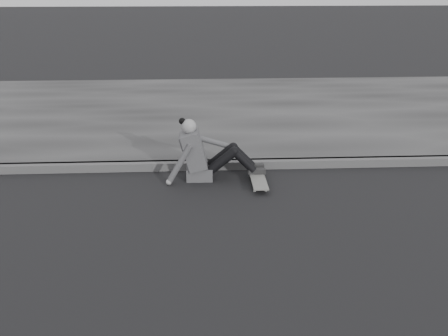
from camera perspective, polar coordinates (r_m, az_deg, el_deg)
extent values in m
plane|color=black|center=(5.18, 10.27, -10.42)|extent=(80.00, 80.00, 0.00)
cube|color=#4D4D4D|center=(7.43, 6.01, 0.50)|extent=(24.00, 0.16, 0.12)
cube|color=#353535|center=(10.28, 3.51, 6.54)|extent=(24.00, 6.00, 0.12)
cylinder|color=#A4A49F|center=(6.60, 3.52, -2.51)|extent=(0.03, 0.05, 0.05)
cylinder|color=#A4A49F|center=(6.61, 4.81, -2.48)|extent=(0.03, 0.05, 0.05)
cylinder|color=#A4A49F|center=(7.07, 3.07, -0.80)|extent=(0.03, 0.05, 0.05)
cylinder|color=#A4A49F|center=(7.09, 4.27, -0.77)|extent=(0.03, 0.05, 0.05)
cube|color=#323335|center=(6.59, 4.17, -2.28)|extent=(0.16, 0.04, 0.03)
cube|color=#323335|center=(7.07, 3.68, -0.58)|extent=(0.16, 0.04, 0.03)
cube|color=slate|center=(6.82, 3.92, -1.20)|extent=(0.20, 0.78, 0.02)
cube|color=#4B4B4D|center=(7.00, -2.83, -0.47)|extent=(0.36, 0.34, 0.18)
cube|color=#4B4B4D|center=(6.88, -3.46, 2.15)|extent=(0.37, 0.40, 0.57)
cube|color=#4B4B4D|center=(6.85, -4.57, 3.07)|extent=(0.14, 0.30, 0.20)
cylinder|color=#959595|center=(6.81, -3.93, 4.04)|extent=(0.09, 0.09, 0.08)
sphere|color=#959595|center=(6.78, -4.03, 4.77)|extent=(0.20, 0.20, 0.20)
sphere|color=black|center=(6.78, -4.81, 5.37)|extent=(0.09, 0.09, 0.09)
cylinder|color=black|center=(6.85, -0.22, 0.81)|extent=(0.43, 0.13, 0.39)
cylinder|color=black|center=(7.02, -0.29, 1.33)|extent=(0.43, 0.13, 0.39)
cylinder|color=black|center=(6.88, 2.28, 0.82)|extent=(0.35, 0.11, 0.36)
cylinder|color=black|center=(7.04, 2.15, 1.33)|extent=(0.35, 0.11, 0.36)
sphere|color=black|center=(6.82, 1.17, 1.90)|extent=(0.13, 0.13, 0.13)
sphere|color=black|center=(6.99, 1.06, 2.39)|extent=(0.13, 0.13, 0.13)
cube|color=#272727|center=(6.95, 3.78, -0.37)|extent=(0.24, 0.08, 0.07)
cube|color=#272727|center=(7.12, 3.62, 0.17)|extent=(0.24, 0.08, 0.07)
cylinder|color=#4B4B4D|center=(6.74, -5.14, 0.40)|extent=(0.38, 0.08, 0.58)
sphere|color=#959595|center=(6.83, -6.33, -1.61)|extent=(0.08, 0.08, 0.08)
cylinder|color=#4B4B4D|center=(7.02, -1.50, 3.08)|extent=(0.48, 0.08, 0.21)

